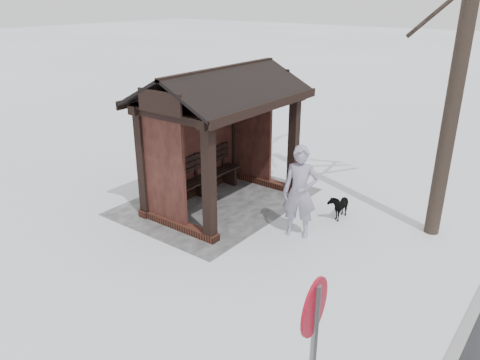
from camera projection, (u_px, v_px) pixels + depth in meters
name	position (u px, v px, depth m)	size (l,w,h in m)	color
ground	(223.00, 204.00, 10.71)	(120.00, 120.00, 0.00)	white
trampled_patch	(217.00, 201.00, 10.82)	(4.20, 3.20, 0.02)	gray
bus_shelter	(216.00, 110.00, 10.00)	(3.60, 2.40, 3.09)	#3B1F15
pedestrian	(300.00, 192.00, 9.00)	(0.67, 0.44, 1.85)	#988FA8
dog	(339.00, 205.00, 9.98)	(0.30, 0.65, 0.55)	black
road_sign	(313.00, 336.00, 4.26)	(0.56, 0.11, 2.18)	slate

